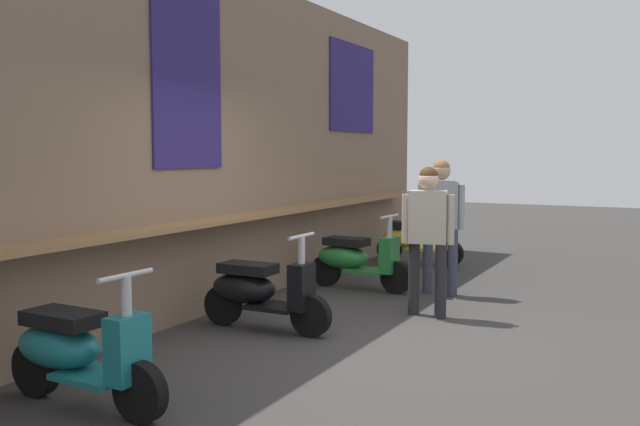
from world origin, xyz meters
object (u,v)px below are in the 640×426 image
(scooter_yellow, at_px, (414,239))
(shopper_passing, at_px, (439,213))
(scooter_black, at_px, (258,291))
(shopper_browsing, at_px, (428,226))
(scooter_green, at_px, (355,259))
(scooter_teal, at_px, (76,351))

(scooter_yellow, xyz_separation_m, shopper_passing, (-2.08, -1.05, 0.61))
(scooter_black, height_order, shopper_browsing, shopper_browsing)
(scooter_green, bearing_deg, shopper_browsing, -34.10)
(scooter_teal, relative_size, shopper_passing, 0.85)
(scooter_black, bearing_deg, scooter_teal, -90.16)
(scooter_teal, distance_m, shopper_passing, 4.89)
(scooter_green, relative_size, scooter_yellow, 1.00)
(shopper_browsing, relative_size, shopper_passing, 0.96)
(scooter_teal, relative_size, scooter_yellow, 1.00)
(scooter_yellow, xyz_separation_m, shopper_browsing, (-3.23, -1.29, 0.58))
(scooter_green, xyz_separation_m, shopper_browsing, (-0.98, -1.29, 0.58))
(scooter_green, bearing_deg, scooter_black, -86.75)
(scooter_teal, distance_m, scooter_black, 2.30)
(shopper_passing, bearing_deg, scooter_black, -38.48)
(scooter_yellow, height_order, shopper_passing, shopper_passing)
(scooter_green, bearing_deg, scooter_teal, -86.75)
(shopper_browsing, bearing_deg, scooter_yellow, -170.57)
(scooter_teal, relative_size, shopper_browsing, 0.88)
(scooter_black, relative_size, shopper_passing, 0.85)
(scooter_teal, distance_m, scooter_green, 4.57)
(scooter_black, bearing_deg, shopper_passing, 66.47)
(shopper_browsing, bearing_deg, shopper_passing, 179.33)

